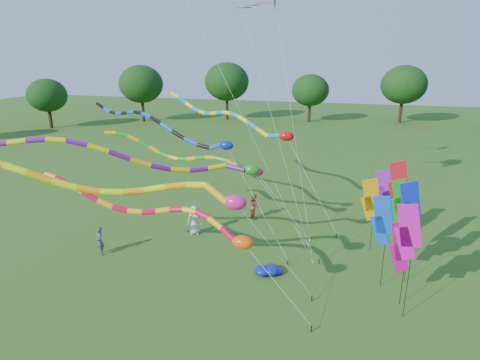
% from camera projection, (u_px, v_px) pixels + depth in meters
% --- Properties ---
extents(ground, '(160.00, 160.00, 0.00)m').
position_uv_depth(ground, '(248.00, 306.00, 17.81)').
color(ground, '#295D18').
rests_on(ground, ground).
extents(tree_ring, '(118.70, 118.62, 9.56)m').
position_uv_depth(tree_ring, '(130.00, 183.00, 16.75)').
color(tree_ring, '#382314').
rests_on(tree_ring, ground).
extents(tube_kite_red, '(12.57, 1.57, 5.93)m').
position_uv_depth(tube_kite_red, '(168.00, 216.00, 17.40)').
color(tube_kite_red, black).
rests_on(tube_kite_red, ground).
extents(tube_kite_orange, '(15.35, 4.34, 7.58)m').
position_uv_depth(tube_kite_orange, '(122.00, 185.00, 16.59)').
color(tube_kite_orange, black).
rests_on(tube_kite_orange, ground).
extents(tube_kite_purple, '(15.11, 5.68, 7.86)m').
position_uv_depth(tube_kite_purple, '(147.00, 159.00, 18.63)').
color(tube_kite_purple, black).
rests_on(tube_kite_purple, ground).
extents(tube_kite_blue, '(13.89, 5.15, 8.07)m').
position_uv_depth(tube_kite_blue, '(166.00, 127.00, 23.46)').
color(tube_kite_blue, black).
rests_on(tube_kite_blue, ground).
extents(tube_kite_cyan, '(13.27, 6.54, 8.38)m').
position_uv_depth(tube_kite_cyan, '(237.00, 120.00, 27.26)').
color(tube_kite_cyan, black).
rests_on(tube_kite_cyan, ground).
extents(tube_kite_green, '(12.58, 1.23, 6.75)m').
position_uv_depth(tube_kite_green, '(200.00, 158.00, 23.52)').
color(tube_kite_green, black).
rests_on(tube_kite_green, ground).
extents(delta_kite_high_c, '(5.67, 6.47, 14.94)m').
position_uv_depth(delta_kite_high_c, '(275.00, 0.00, 22.77)').
color(delta_kite_high_c, black).
rests_on(delta_kite_high_c, ground).
extents(banner_pole_blue_b, '(1.15, 0.31, 5.20)m').
position_uv_depth(banner_pole_blue_b, '(409.00, 207.00, 18.59)').
color(banner_pole_blue_b, black).
rests_on(banner_pole_blue_b, ground).
extents(banner_pole_green, '(1.11, 0.51, 4.79)m').
position_uv_depth(banner_pole_green, '(400.00, 201.00, 20.44)').
color(banner_pole_green, black).
rests_on(banner_pole_green, ground).
extents(banner_pole_magenta_b, '(1.13, 0.42, 5.14)m').
position_uv_depth(banner_pole_magenta_b, '(408.00, 232.00, 16.08)').
color(banner_pole_magenta_b, black).
rests_on(banner_pole_magenta_b, ground).
extents(banner_pole_magenta_a, '(1.15, 0.36, 4.09)m').
position_uv_depth(banner_pole_magenta_a, '(402.00, 247.00, 17.15)').
color(banner_pole_magenta_a, black).
rests_on(banner_pole_magenta_a, ground).
extents(banner_pole_orange, '(1.15, 0.30, 4.31)m').
position_uv_depth(banner_pole_orange, '(371.00, 200.00, 22.02)').
color(banner_pole_orange, black).
rests_on(banner_pole_orange, ground).
extents(banner_pole_violet, '(1.16, 0.24, 4.40)m').
position_uv_depth(banner_pole_violet, '(383.00, 190.00, 23.35)').
color(banner_pole_violet, black).
rests_on(banner_pole_violet, ground).
extents(banner_pole_blue_a, '(1.13, 0.45, 4.60)m').
position_uv_depth(banner_pole_blue_a, '(382.00, 221.00, 18.52)').
color(banner_pole_blue_a, black).
rests_on(banner_pole_blue_a, ground).
extents(banner_pole_red, '(1.13, 0.42, 5.71)m').
position_uv_depth(banner_pole_red, '(398.00, 184.00, 20.17)').
color(banner_pole_red, black).
rests_on(banner_pole_red, ground).
extents(blue_nylon_heap, '(1.22, 1.25, 0.44)m').
position_uv_depth(blue_nylon_heap, '(270.00, 268.00, 20.62)').
color(blue_nylon_heap, '#0C1B9D').
rests_on(blue_nylon_heap, ground).
extents(person_a, '(1.04, 0.83, 1.84)m').
position_uv_depth(person_a, '(195.00, 220.00, 24.75)').
color(person_a, beige).
rests_on(person_a, ground).
extents(person_b, '(0.71, 0.69, 1.64)m').
position_uv_depth(person_b, '(100.00, 241.00, 22.17)').
color(person_b, '#3F4758').
rests_on(person_b, ground).
extents(person_c, '(0.99, 1.05, 1.71)m').
position_uv_depth(person_c, '(254.00, 206.00, 27.15)').
color(person_c, '#953C36').
rests_on(person_c, ground).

